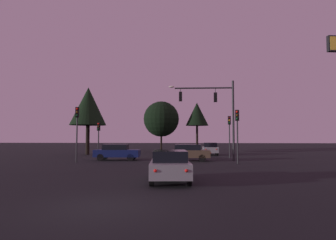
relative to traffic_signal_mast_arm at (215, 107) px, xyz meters
The scene contains 13 objects.
ground_plane 8.91m from the traffic_signal_mast_arm, 133.79° to the left, with size 168.00×168.00×0.00m, color black.
traffic_signal_mast_arm is the anchor object (origin of this frame).
traffic_light_corner_left 12.58m from the traffic_signal_mast_arm, 167.70° to the left, with size 0.30×0.35×3.77m.
traffic_light_corner_right 12.68m from the traffic_signal_mast_arm, 164.86° to the right, with size 0.34×0.38×4.79m.
traffic_light_median 4.61m from the traffic_signal_mast_arm, 65.24° to the left, with size 0.32×0.36×4.43m.
traffic_light_far_side 4.28m from the traffic_signal_mast_arm, 67.32° to the right, with size 0.35×0.38×4.42m.
car_nearside_lane 14.74m from the traffic_signal_mast_arm, 103.78° to the right, with size 2.25×4.53×1.52m.
car_crossing_left 10.29m from the traffic_signal_mast_arm, behind, with size 4.37×1.95×1.52m.
car_crossing_right 5.10m from the traffic_signal_mast_arm, 168.67° to the right, with size 4.45×1.83×1.52m.
car_far_lane 9.91m from the traffic_signal_mast_arm, 89.80° to the left, with size 1.78×4.06×1.52m.
tree_behind_sign 17.61m from the traffic_signal_mast_arm, 150.70° to the left, with size 4.57×4.57×8.54m.
tree_left_far 19.50m from the traffic_signal_mast_arm, 110.88° to the left, with size 5.54×5.54×7.81m.
tree_center_horizon 18.21m from the traffic_signal_mast_arm, 94.37° to the left, with size 3.52×3.52×7.56m.
Camera 1 is at (2.76, -9.32, 2.16)m, focal length 32.21 mm.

